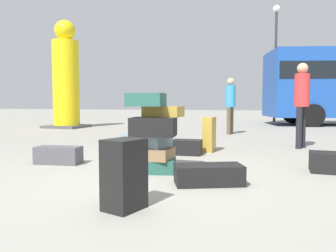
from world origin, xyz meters
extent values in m
plane|color=gray|center=(0.00, 0.00, 0.00)|extent=(80.00, 80.00, 0.00)
cube|color=#26594C|center=(-0.13, 0.52, 0.09)|extent=(0.75, 0.62, 0.17)
cube|color=olive|center=(-0.14, 0.51, 0.25)|extent=(0.62, 0.46, 0.15)
cube|color=gray|center=(-0.21, 0.59, 0.41)|extent=(0.66, 0.54, 0.18)
cube|color=black|center=(-0.04, 0.41, 0.62)|extent=(0.64, 0.51, 0.25)
cube|color=#B28C33|center=(0.01, 0.66, 0.82)|extent=(0.51, 0.39, 0.15)
cube|color=#26594C|center=(-0.15, 0.40, 0.98)|extent=(0.50, 0.38, 0.17)
cube|color=#4C4C51|center=(-1.68, 0.63, 0.13)|extent=(0.72, 0.40, 0.27)
cube|color=black|center=(0.77, 0.03, 0.11)|extent=(0.85, 0.63, 0.23)
cube|color=black|center=(0.00, 2.08, 0.14)|extent=(0.54, 0.37, 0.27)
cube|color=#B28C33|center=(0.32, 2.57, 0.33)|extent=(0.21, 0.37, 0.67)
cube|color=black|center=(0.21, -1.06, 0.31)|extent=(0.36, 0.40, 0.62)
cube|color=black|center=(2.30, 1.18, 0.13)|extent=(0.67, 0.43, 0.27)
cylinder|color=brown|center=(0.33, 6.39, 0.41)|extent=(0.12, 0.12, 0.82)
cylinder|color=brown|center=(0.27, 6.18, 0.41)|extent=(0.12, 0.12, 0.82)
cylinder|color=#338CCC|center=(0.30, 6.28, 1.15)|extent=(0.30, 0.30, 0.65)
sphere|color=tan|center=(0.30, 6.28, 1.58)|extent=(0.22, 0.22, 0.22)
cylinder|color=black|center=(2.10, 3.72, 0.43)|extent=(0.12, 0.12, 0.86)
cylinder|color=black|center=(2.01, 3.52, 0.43)|extent=(0.12, 0.12, 0.86)
cylinder|color=red|center=(2.06, 3.62, 1.20)|extent=(0.30, 0.30, 0.68)
sphere|color=tan|center=(2.06, 3.62, 1.65)|extent=(0.22, 0.22, 0.22)
cylinder|color=yellow|center=(-6.00, 7.14, 1.64)|extent=(0.99, 0.99, 3.28)
sphere|color=yellow|center=(-6.00, 7.14, 3.67)|extent=(0.77, 0.77, 0.77)
cube|color=#4C4C4C|center=(-6.00, 7.14, 0.05)|extent=(1.38, 1.38, 0.10)
cylinder|color=black|center=(2.47, 12.74, 0.45)|extent=(0.93, 0.46, 0.90)
cylinder|color=black|center=(3.07, 10.31, 0.45)|extent=(0.93, 0.46, 0.90)
cylinder|color=#333338|center=(1.67, 13.41, 2.70)|extent=(0.12, 0.12, 5.39)
sphere|color=#F2F2CC|center=(1.67, 13.41, 5.51)|extent=(0.36, 0.36, 0.36)
camera|label=1|loc=(1.42, -3.65, 0.94)|focal=34.91mm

